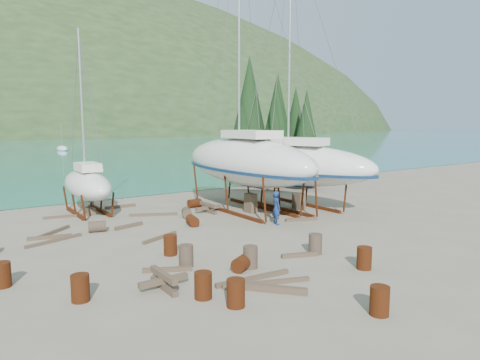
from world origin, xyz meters
TOP-DOWN VIEW (x-y plane):
  - ground at (0.00, 0.00)m, footprint 600.00×600.00m
  - far_house_right at (30.00, 190.00)m, footprint 6.60×5.60m
  - cypress_near_right at (12.50, 12.00)m, footprint 3.60×3.60m
  - cypress_mid_right at (14.00, 10.00)m, footprint 3.06×3.06m
  - cypress_back_left at (11.00, 14.00)m, footprint 4.14×4.14m
  - cypress_far_right at (15.50, 13.00)m, footprint 3.24×3.24m
  - moored_boat_mid at (10.00, 80.00)m, footprint 2.00×5.00m
  - large_sailboat_near at (4.66, 5.85)m, footprint 4.08×13.04m
  - large_sailboat_far at (7.91, 4.78)m, footprint 6.97×11.88m
  - small_sailboat_shore at (-3.97, 10.86)m, footprint 2.38×7.18m
  - worker at (3.89, 1.74)m, footprint 0.64×0.80m
  - drum_0 at (-8.04, -2.77)m, footprint 0.58×0.58m
  - drum_3 at (-1.05, -8.91)m, footprint 0.58×0.58m
  - drum_4 at (2.53, 8.75)m, footprint 0.89×0.60m
  - drum_5 at (-1.69, -3.33)m, footprint 0.58×0.58m
  - drum_6 at (-0.16, 4.19)m, footprint 0.76×0.99m
  - drum_7 at (1.88, -5.99)m, footprint 0.58×0.58m
  - drum_8 at (-9.94, 0.03)m, footprint 0.58×0.58m
  - drum_9 at (-4.92, 5.85)m, footprint 0.99×0.77m
  - drum_10 at (-4.72, -4.84)m, footprint 0.58×0.58m
  - drum_11 at (0.61, 6.29)m, footprint 0.87×1.04m
  - drum_12 at (-2.12, -3.39)m, footprint 1.05×0.94m
  - drum_13 at (-4.21, -5.97)m, footprint 0.58×0.58m
  - drum_14 at (-3.53, 0.01)m, footprint 0.58×0.58m
  - drum_16 at (-3.70, -1.74)m, footprint 0.58×0.58m
  - drum_17 at (1.73, -3.47)m, footprint 0.58×0.58m
  - timber_0 at (-3.26, 13.05)m, footprint 1.11×2.05m
  - timber_1 at (5.64, 1.55)m, footprint 1.87×0.91m
  - timber_3 at (-2.28, -5.10)m, footprint 3.06×1.27m
  - timber_4 at (-7.27, 5.82)m, footprint 2.02×0.66m
  - timber_5 at (-2.42, -4.49)m, footprint 3.06×0.43m
  - timber_6 at (-1.67, 11.51)m, footprint 2.07×0.26m
  - timber_7 at (0.85, -3.43)m, footprint 1.57×0.73m
  - timber_8 at (-3.22, 5.81)m, footprint 1.74×0.65m
  - timber_9 at (-5.39, 10.44)m, footprint 2.62×0.64m
  - timber_10 at (-0.89, 7.84)m, footprint 2.72×1.43m
  - timber_11 at (-2.81, 2.66)m, footprint 2.23×1.09m
  - timber_12 at (-4.57, -1.85)m, footprint 1.76×1.04m
  - timber_15 at (-7.20, 5.08)m, footprint 2.76×1.08m
  - timber_16 at (-2.56, -5.70)m, footprint 1.76×1.98m
  - timber_17 at (-6.83, 6.88)m, footprint 1.88×1.73m
  - timber_pile_fore at (-5.43, -3.37)m, footprint 1.80×1.80m
  - timber_pile_aft at (2.43, 6.79)m, footprint 1.80×1.80m

SIDE VIEW (x-z plane):
  - ground at x=0.00m, z-range 0.00..0.00m
  - timber_0 at x=-3.26m, z-range 0.00..0.14m
  - timber_15 at x=-7.20m, z-range 0.00..0.15m
  - timber_3 at x=-2.28m, z-range 0.00..0.15m
  - timber_9 at x=-5.39m, z-range 0.00..0.15m
  - timber_11 at x=-2.81m, z-range 0.00..0.15m
  - timber_5 at x=-2.42m, z-range 0.00..0.16m
  - timber_17 at x=-6.83m, z-range 0.00..0.16m
  - timber_10 at x=-0.89m, z-range 0.00..0.16m
  - timber_12 at x=-4.57m, z-range 0.00..0.17m
  - timber_4 at x=-7.27m, z-range 0.00..0.17m
  - timber_7 at x=0.85m, z-range 0.00..0.17m
  - timber_8 at x=-3.22m, z-range 0.00..0.19m
  - timber_6 at x=-1.67m, z-range 0.00..0.19m
  - timber_1 at x=5.64m, z-range 0.00..0.19m
  - timber_16 at x=-2.56m, z-range 0.00..0.23m
  - drum_4 at x=2.53m, z-range 0.00..0.58m
  - drum_6 at x=-0.16m, z-range 0.00..0.58m
  - drum_9 at x=-4.92m, z-range 0.00..0.58m
  - drum_11 at x=0.61m, z-range 0.00..0.58m
  - drum_12 at x=-2.12m, z-range 0.00..0.58m
  - timber_pile_fore at x=-5.43m, z-range 0.00..0.60m
  - timber_pile_aft at x=2.43m, z-range 0.00..0.60m
  - moored_boat_mid at x=10.00m, z-range -2.64..3.41m
  - drum_0 at x=-8.04m, z-range 0.00..0.88m
  - drum_3 at x=-1.05m, z-range 0.00..0.88m
  - drum_5 at x=-1.69m, z-range 0.00..0.88m
  - drum_7 at x=1.88m, z-range 0.00..0.88m
  - drum_8 at x=-9.94m, z-range 0.00..0.88m
  - drum_10 at x=-4.72m, z-range 0.00..0.88m
  - drum_13 at x=-4.21m, z-range 0.00..0.88m
  - drum_14 at x=-3.53m, z-range 0.00..0.88m
  - drum_16 at x=-3.70m, z-range 0.00..0.88m
  - drum_17 at x=1.73m, z-range 0.00..0.88m
  - worker at x=3.89m, z-range 0.00..1.91m
  - small_sailboat_shore at x=-3.97m, z-range -3.83..7.59m
  - far_house_right at x=30.00m, z-range 0.12..5.72m
  - large_sailboat_far at x=7.91m, z-range -6.08..11.98m
  - large_sailboat_near at x=4.66m, z-range -6.92..13.47m
  - cypress_mid_right at x=14.00m, z-range 0.67..9.17m
  - cypress_far_right at x=15.50m, z-range 0.71..9.71m
  - cypress_near_right at x=12.50m, z-range 0.79..10.79m
  - cypress_back_left at x=11.00m, z-range 0.91..12.41m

